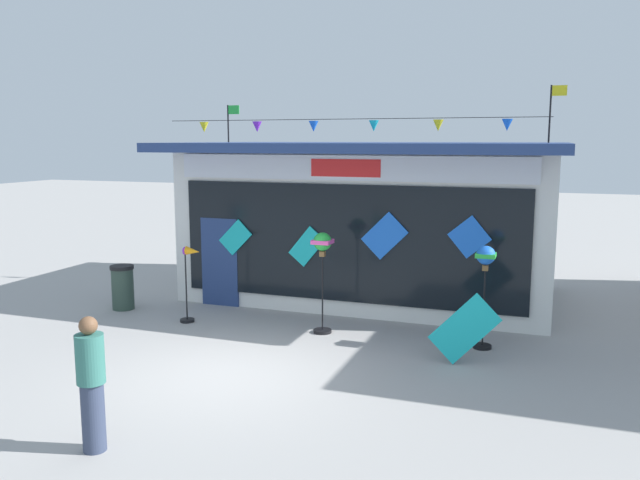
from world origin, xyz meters
The scene contains 8 objects.
ground_plane centered at (0.00, 0.00, 0.00)m, with size 80.00×80.00×0.00m, color #9E9B99.
kite_shop_building centered at (0.70, 5.96, 1.87)m, with size 8.68×5.52×4.90m.
wind_spinner_far_left centered at (-2.17, 2.31, 1.03)m, with size 0.52×0.30×1.59m.
wind_spinner_left centered at (0.62, 2.55, 1.57)m, with size 0.36×0.36×1.98m.
wind_spinner_center_left centered at (3.66, 2.63, 1.48)m, with size 0.34×0.34×1.88m.
person_mid_plaza centered at (-0.37, -2.95, 0.86)m, with size 0.34×0.34×1.68m.
trash_bin centered at (-4.16, 2.72, 0.50)m, with size 0.52×0.52×0.99m.
display_kite_on_ground centered at (3.45, 1.72, 0.60)m, with size 0.61×0.03×1.12m, color #19B7BC.
Camera 1 is at (4.70, -8.94, 3.74)m, focal length 36.15 mm.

